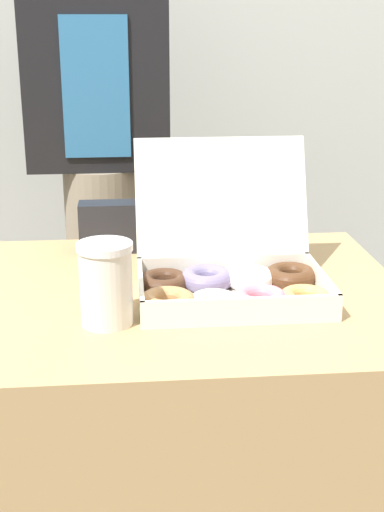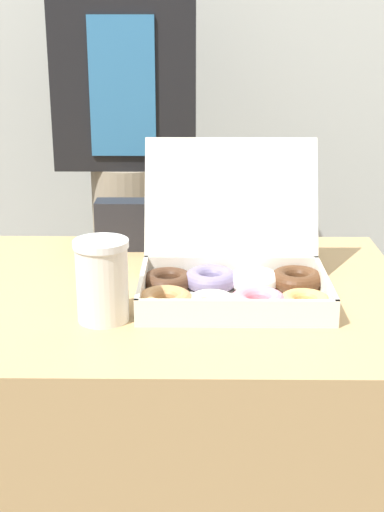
# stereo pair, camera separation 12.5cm
# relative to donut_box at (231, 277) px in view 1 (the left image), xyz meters

# --- Properties ---
(table) EXTENTS (0.89, 0.71, 0.71)m
(table) POSITION_rel_donut_box_xyz_m (-0.11, 0.03, -0.39)
(table) COLOR tan
(table) RESTS_ON ground_plane
(donut_box) EXTENTS (0.38, 0.34, 0.27)m
(donut_box) POSITION_rel_donut_box_xyz_m (0.00, 0.00, 0.00)
(donut_box) COLOR white
(donut_box) RESTS_ON table
(coffee_cup) EXTENTS (0.09, 0.09, 0.14)m
(coffee_cup) POSITION_rel_donut_box_xyz_m (-0.23, -0.11, 0.03)
(coffee_cup) COLOR silver
(coffee_cup) RESTS_ON table
(napkin_holder) EXTENTS (0.13, 0.06, 0.11)m
(napkin_holder) POSITION_rel_donut_box_xyz_m (-0.23, 0.30, 0.02)
(napkin_holder) COLOR #232328
(napkin_holder) RESTS_ON table
(person_customer) EXTENTS (0.36, 0.21, 1.58)m
(person_customer) POSITION_rel_donut_box_xyz_m (-0.25, 0.65, 0.13)
(person_customer) COLOR gray
(person_customer) RESTS_ON ground_plane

